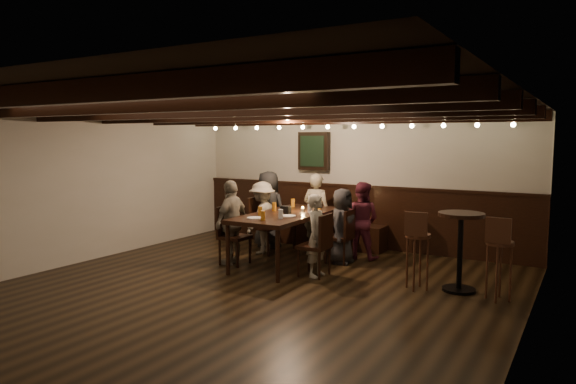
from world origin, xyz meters
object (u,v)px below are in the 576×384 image
Objects in this scene: chair_right_near at (340,247)px; person_bench_left at (268,209)px; chair_left_near at (264,236)px; person_right_far at (317,235)px; high_top_table at (460,240)px; person_right_near at (342,226)px; person_left_far at (232,222)px; bar_stool_left at (417,260)px; person_bench_centre at (316,212)px; bar_stool_right at (499,269)px; chair_left_far at (234,247)px; person_bench_right at (361,220)px; person_left_near at (262,217)px; chair_right_far at (315,257)px; dining_table at (287,217)px.

person_bench_left reaches higher than chair_right_near.
person_right_far is (1.49, -0.86, 0.30)m from chair_left_near.
person_right_near is at bearing 163.13° from high_top_table.
bar_stool_left is (2.94, 0.14, -0.28)m from person_left_far.
person_bench_centre is 1.15× the size of person_right_far.
chair_left_far is at bearing -175.97° from bar_stool_right.
person_bench_centre reaches higher than chair_left_far.
person_right_far is at bearing 180.00° from person_right_near.
person_right_near is 1.16× the size of high_top_table.
person_bench_left reaches higher than person_bench_right.
high_top_table is (3.44, 0.35, 0.01)m from person_left_far.
person_right_far is 1.14× the size of bar_stool_left.
person_left_near is (0.16, -0.45, -0.08)m from person_bench_left.
bar_stool_right is at bearing 162.80° from person_bench_left.
person_right_near is at bearing 120.96° from person_left_far.
high_top_table is (1.82, -1.05, 0.04)m from person_bench_right.
person_bench_centre reaches higher than person_right_near.
person_left_far is at bearing 90.00° from person_right_far.
bar_stool_right is at bearing -108.49° from person_right_near.
high_top_table is at bearing -82.68° from chair_right_far.
person_left_near reaches higher than bar_stool_left.
person_bench_left is 1.09× the size of person_bench_right.
person_right_far is (-0.11, -1.35, -0.04)m from person_bench_right.
bar_stool_right is (3.96, -0.71, -0.23)m from person_left_near.
person_bench_right is 1.22× the size of bar_stool_left.
person_bench_left is at bearing 74.74° from person_right_near.
person_bench_left is (-1.65, 1.31, 0.42)m from chair_right_far.
chair_left_near is 0.33m from person_left_near.
person_right_far is at bearing 59.04° from person_left_near.
person_left_far is at bearing 176.82° from bar_stool_left.
bar_stool_left is at bearing -10.08° from dining_table.
high_top_table is at bearing 163.94° from bar_stool_right.
person_left_far reaches higher than person_right_near.
bar_stool_left is at bearing -175.87° from bar_stool_right.
person_bench_right is 2.63m from bar_stool_right.
person_bench_left is (-0.22, 1.34, 0.42)m from chair_left_far.
chair_right_near is at bearing 2.02° from person_right_far.
person_left_far is 1.12× the size of person_right_far.
high_top_table reaches higher than chair_left_near.
person_left_far is at bearing -149.04° from dining_table.
person_left_near reaches higher than person_right_far.
person_bench_centre reaches higher than chair_right_far.
person_bench_right is (1.58, 1.39, 0.36)m from chair_left_far.
person_bench_centre reaches higher than bar_stool_right.
person_right_near is at bearing 164.74° from person_bench_left.
bar_stool_right is at bearing 91.23° from person_left_far.
bar_stool_right is at bearing 91.24° from chair_left_far.
high_top_table is 0.99× the size of bar_stool_left.
person_bench_centre is (0.90, 0.17, -0.01)m from person_bench_left.
high_top_table is (3.40, 0.34, 0.40)m from chair_left_far.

